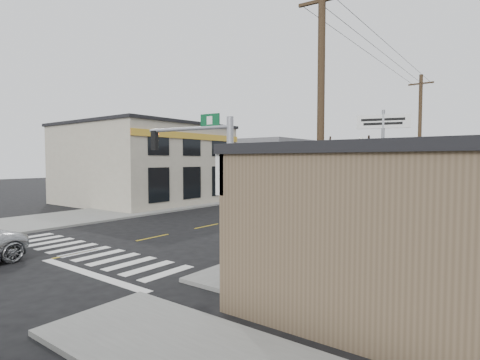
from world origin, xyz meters
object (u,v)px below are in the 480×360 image
Objects in this scene: guide_sign at (352,200)px; utility_pole_near at (321,122)px; lamp_post at (361,175)px; bare_tree at (350,146)px; dance_center_sign at (383,137)px; fire_hydrant at (335,238)px; traffic_signal_pole at (216,173)px; utility_pole_far at (420,141)px.

guide_sign is 6.05m from utility_pole_near.
utility_pole_near is at bearing -64.07° from guide_sign.
bare_tree reaches higher than lamp_post.
lamp_post is 0.72× the size of dance_center_sign.
bare_tree is (1.53, -2.49, 3.83)m from fire_hydrant.
bare_tree is 1.32m from utility_pole_near.
lamp_post is 0.94× the size of bare_tree.
lamp_post is 8.65m from utility_pole_near.
fire_hydrant is at bearing -71.61° from guide_sign.
lamp_post reaches higher than guide_sign.
dance_center_sign is 12.28m from bare_tree.
utility_pole_near reaches higher than guide_sign.
fire_hydrant is at bearing 98.58° from utility_pole_near.
traffic_signal_pole is 19.89m from utility_pole_far.
lamp_post is at bearing 95.02° from utility_pole_near.
utility_pole_far is (2.95, 19.58, 1.88)m from traffic_signal_pole.
lamp_post is 4.87m from dance_center_sign.
traffic_signal_pole is 14.58m from dance_center_sign.
utility_pole_far is at bearing 101.64° from lamp_post.
utility_pole_far is at bearing 88.62° from fire_hydrant.
utility_pole_far is at bearing 76.03° from traffic_signal_pole.
traffic_signal_pole is 0.78× the size of dance_center_sign.
fire_hydrant is 4.82m from bare_tree.
utility_pole_near is (-0.85, -0.54, 0.86)m from bare_tree.
lamp_post is 0.50× the size of utility_pole_far.
bare_tree is at bearing 23.91° from traffic_signal_pole.
dance_center_sign is (1.82, 14.33, 1.98)m from traffic_signal_pole.
guide_sign is 4.35× the size of fire_hydrant.
fire_hydrant is at bearing 121.67° from bare_tree.
guide_sign is at bearing -90.17° from utility_pole_far.
traffic_signal_pole is 1.08× the size of lamp_post.
dance_center_sign is 5.37m from utility_pole_far.
traffic_signal_pole is at bearing -155.83° from utility_pole_near.
utility_pole_near is (0.69, -3.03, 4.68)m from fire_hydrant.
dance_center_sign is at bearing 94.63° from fire_hydrant.
bare_tree is at bearing -53.08° from guide_sign.
utility_pole_far is at bearing 62.41° from dance_center_sign.
guide_sign is 5.34m from bare_tree.
utility_pole_far reaches higher than fire_hydrant.
fire_hydrant is 0.07× the size of utility_pole_near.
utility_pole_near is (3.28, 1.77, 1.81)m from traffic_signal_pole.
traffic_signal_pole reaches higher than bare_tree.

